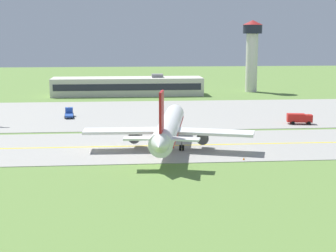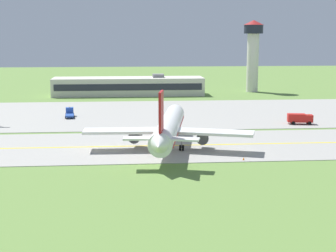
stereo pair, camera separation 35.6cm
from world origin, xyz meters
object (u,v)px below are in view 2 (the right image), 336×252
at_px(control_tower, 253,49).
at_px(airplane_lead, 169,128).
at_px(service_truck_baggage, 300,118).
at_px(service_truck_fuel, 70,113).

bearing_deg(control_tower, airplane_lead, -112.72).
height_order(service_truck_baggage, service_truck_fuel, service_truck_baggage).
xyz_separation_m(service_truck_baggage, service_truck_fuel, (-57.15, 15.96, -0.35)).
bearing_deg(service_truck_fuel, control_tower, 41.46).
distance_m(airplane_lead, service_truck_fuel, 46.31).
height_order(airplane_lead, service_truck_fuel, airplane_lead).
distance_m(airplane_lead, service_truck_baggage, 41.91).
bearing_deg(service_truck_baggage, airplane_lead, -144.77).
distance_m(service_truck_baggage, control_tower, 73.48).
bearing_deg(service_truck_baggage, control_tower, 85.23).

